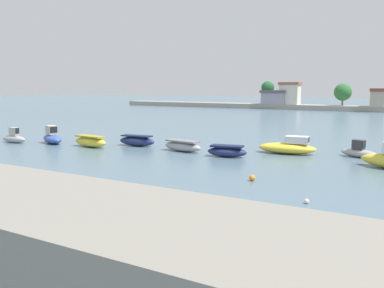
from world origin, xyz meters
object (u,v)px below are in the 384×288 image
at_px(moored_boat_2, 90,142).
at_px(moored_boat_4, 183,146).
at_px(mooring_buoy_0, 307,201).
at_px(moored_boat_5, 227,151).
at_px(moored_boat_7, 359,152).
at_px(moored_boat_1, 52,137).
at_px(mooring_buoy_2, 252,178).
at_px(moored_boat_6, 288,147).
at_px(moored_boat_3, 137,141).
at_px(moored_boat_0, 14,138).

xyz_separation_m(moored_boat_2, moored_boat_4, (9.45, 2.24, -0.05)).
bearing_deg(mooring_buoy_0, moored_boat_5, 131.29).
distance_m(moored_boat_2, moored_boat_7, 25.36).
height_order(moored_boat_1, moored_boat_7, moored_boat_1).
bearing_deg(mooring_buoy_2, moored_boat_5, 124.90).
relative_size(moored_boat_6, mooring_buoy_2, 13.30).
bearing_deg(moored_boat_3, mooring_buoy_0, -35.10).
distance_m(moored_boat_2, mooring_buoy_2, 20.24).
distance_m(moored_boat_1, moored_boat_6, 24.61).
bearing_deg(moored_boat_1, moored_boat_7, 36.98).
xyz_separation_m(moored_boat_6, moored_boat_7, (5.88, 1.13, -0.12)).
xyz_separation_m(moored_boat_1, mooring_buoy_0, (29.11, -9.07, -0.52)).
bearing_deg(mooring_buoy_2, moored_boat_4, 141.35).
distance_m(moored_boat_1, moored_boat_3, 9.52).
height_order(moored_boat_7, mooring_buoy_2, moored_boat_7).
relative_size(moored_boat_5, moored_boat_7, 1.05).
bearing_deg(mooring_buoy_2, moored_boat_2, 163.56).
bearing_deg(moored_boat_5, moored_boat_2, 177.31).
xyz_separation_m(moored_boat_0, moored_boat_3, (13.06, 4.58, -0.01)).
distance_m(moored_boat_1, moored_boat_2, 5.39).
relative_size(moored_boat_4, moored_boat_5, 1.19).
xyz_separation_m(moored_boat_0, mooring_buoy_0, (33.08, -7.36, -0.41)).
xyz_separation_m(moored_boat_3, moored_boat_5, (10.64, -1.26, -0.05)).
height_order(moored_boat_3, mooring_buoy_0, moored_boat_3).
height_order(moored_boat_5, moored_boat_7, moored_boat_7).
distance_m(moored_boat_4, mooring_buoy_0, 18.25).
bearing_deg(mooring_buoy_2, moored_boat_6, 94.41).
bearing_deg(moored_boat_6, moored_boat_7, 4.81).
distance_m(moored_boat_2, moored_boat_6, 19.40).
distance_m(moored_boat_6, mooring_buoy_0, 15.81).
height_order(moored_boat_1, moored_boat_2, moored_boat_1).
xyz_separation_m(moored_boat_4, moored_boat_6, (9.07, 3.55, 0.10)).
relative_size(moored_boat_3, moored_boat_4, 0.95).
bearing_deg(moored_boat_7, moored_boat_2, -144.71).
bearing_deg(moored_boat_4, mooring_buoy_2, -29.75).
bearing_deg(moored_boat_6, mooring_buoy_0, -76.83).
relative_size(mooring_buoy_0, mooring_buoy_2, 0.65).
distance_m(moored_boat_0, moored_boat_6, 28.89).
relative_size(moored_boat_7, mooring_buoy_0, 13.24).
height_order(moored_boat_2, moored_boat_7, moored_boat_7).
bearing_deg(mooring_buoy_2, mooring_buoy_0, -38.37).
distance_m(moored_boat_2, mooring_buoy_0, 25.42).
bearing_deg(moored_boat_2, moored_boat_6, 22.57).
distance_m(moored_boat_2, moored_boat_5, 14.42).
height_order(moored_boat_3, moored_boat_4, moored_boat_3).
distance_m(moored_boat_0, mooring_buoy_0, 33.90).
bearing_deg(moored_boat_4, moored_boat_5, 0.87).
distance_m(moored_boat_4, moored_boat_6, 9.74).
bearing_deg(moored_boat_5, mooring_buoy_2, -63.95).
xyz_separation_m(moored_boat_0, mooring_buoy_2, (28.77, -3.95, -0.34)).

